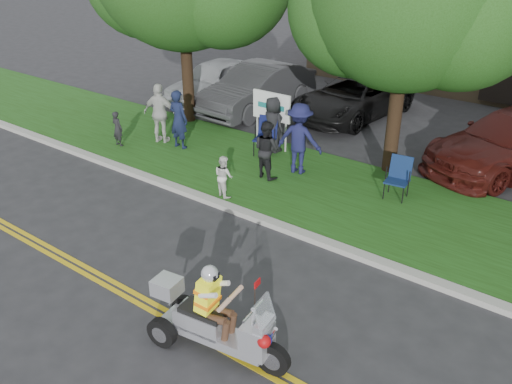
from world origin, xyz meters
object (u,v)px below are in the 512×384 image
Objects in this scene: spectator_adult_right at (160,113)px; parked_car_left at (258,88)px; spectator_adult_mid at (267,150)px; parked_car_mid at (353,97)px; trike_scooter at (214,322)px; parked_car_far_left at (215,80)px; lawn_chair_b at (399,175)px; spectator_adult_left at (178,119)px; lawn_chair_a at (266,133)px.

spectator_adult_right reaches higher than parked_car_left.
parked_car_left reaches higher than spectator_adult_mid.
parked_car_mid is (3.28, 5.78, -0.29)m from spectator_adult_right.
spectator_adult_right reaches higher than spectator_adult_mid.
parked_car_far_left is (-8.82, 10.19, 0.21)m from trike_scooter.
parked_car_left is (-6.82, 3.55, 0.15)m from lawn_chair_b.
spectator_adult_left reaches higher than parked_car_mid.
spectator_adult_mid is at bearing 110.88° from trike_scooter.
lawn_chair_a is at bearing -36.95° from parked_car_far_left.
parked_car_mid is at bearing -138.25° from spectator_adult_right.
parked_car_far_left reaches higher than parked_car_mid.
lawn_chair_a is 0.63× the size of spectator_adult_left.
parked_car_mid is (5.12, 1.25, -0.05)m from parked_car_far_left.
parked_car_far_left is (-5.80, 4.67, -0.10)m from spectator_adult_mid.
spectator_adult_right is 4.39m from parked_car_left.
lawn_chair_a is (-3.96, 6.80, 0.17)m from trike_scooter.
spectator_adult_mid is 0.30× the size of parked_car_mid.
parked_car_mid is at bearing -113.78° from spectator_adult_left.
spectator_adult_left is at bearing -108.04° from parked_car_mid.
parked_car_left reaches higher than parked_car_mid.
spectator_adult_right is at bearing 8.97° from spectator_adult_mid.
spectator_adult_mid reaches higher than parked_car_mid.
parked_car_left is (-3.68, 4.52, -0.04)m from spectator_adult_mid.
trike_scooter is at bearing -51.17° from parked_car_far_left.
spectator_adult_right is 0.35× the size of parked_car_mid.
lawn_chair_a reaches higher than lawn_chair_b.
spectator_adult_left reaches higher than spectator_adult_mid.
spectator_adult_right is (-3.02, -1.14, 0.28)m from lawn_chair_a.
spectator_adult_mid is (0.94, -1.28, 0.14)m from lawn_chair_a.
spectator_adult_left reaches higher than parked_car_left.
lawn_chair_b is 0.66× the size of spectator_adult_mid.
trike_scooter is at bearing 122.25° from spectator_adult_right.
spectator_adult_left is 5.21m from parked_car_far_left.
parked_car_far_left is at bearing 177.71° from parked_car_left.
spectator_adult_right reaches higher than spectator_adult_left.
lawn_chair_a is 4.09m from lawn_chair_b.
spectator_adult_right reaches higher than parked_car_far_left.
spectator_adult_mid is (3.22, -0.15, -0.11)m from spectator_adult_left.
lawn_chair_b is 7.69m from parked_car_left.
trike_scooter is 2.21× the size of lawn_chair_a.
spectator_adult_left is (-6.24, 5.66, 0.42)m from trike_scooter.
spectator_adult_mid reaches higher than lawn_chair_b.
spectator_adult_left is at bearing 8.48° from spectator_adult_mid.
trike_scooter is 12.03m from parked_car_mid.
trike_scooter is at bearing -54.59° from parked_car_left.
parked_car_mid is at bearing 120.42° from lawn_chair_b.
parked_car_mid is (-3.70, 11.44, 0.16)m from trike_scooter.
trike_scooter is 0.48× the size of parked_car_left.
lawn_chair_a is 5.92m from parked_car_far_left.
parked_car_far_left is at bearing -86.58° from spectator_adult_right.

